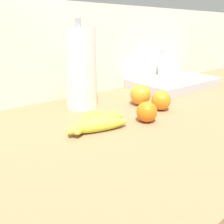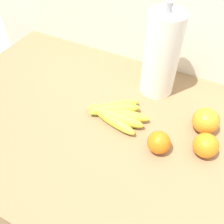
% 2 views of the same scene
% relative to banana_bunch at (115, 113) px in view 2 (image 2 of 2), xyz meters
% --- Properties ---
extents(wall_back, '(2.36, 0.06, 1.30)m').
position_rel_banana_bunch_xyz_m(wall_back, '(0.37, 0.37, -0.28)').
color(wall_back, silver).
rests_on(wall_back, ground).
extents(banana_bunch, '(0.21, 0.17, 0.04)m').
position_rel_banana_bunch_xyz_m(banana_bunch, '(0.00, 0.00, 0.00)').
color(banana_bunch, gold).
rests_on(banana_bunch, counter).
extents(orange_back_left, '(0.08, 0.08, 0.08)m').
position_rel_banana_bunch_xyz_m(orange_back_left, '(0.27, 0.08, 0.02)').
color(orange_back_left, orange).
rests_on(orange_back_left, counter).
extents(orange_far_right, '(0.07, 0.07, 0.07)m').
position_rel_banana_bunch_xyz_m(orange_far_right, '(0.29, -0.01, 0.02)').
color(orange_far_right, orange).
rests_on(orange_far_right, counter).
extents(orange_right, '(0.07, 0.07, 0.07)m').
position_rel_banana_bunch_xyz_m(orange_right, '(0.17, -0.06, 0.01)').
color(orange_right, orange).
rests_on(orange_right, counter).
extents(paper_towel_roll, '(0.12, 0.12, 0.32)m').
position_rel_banana_bunch_xyz_m(paper_towel_roll, '(0.07, 0.20, 0.13)').
color(paper_towel_roll, white).
rests_on(paper_towel_roll, counter).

